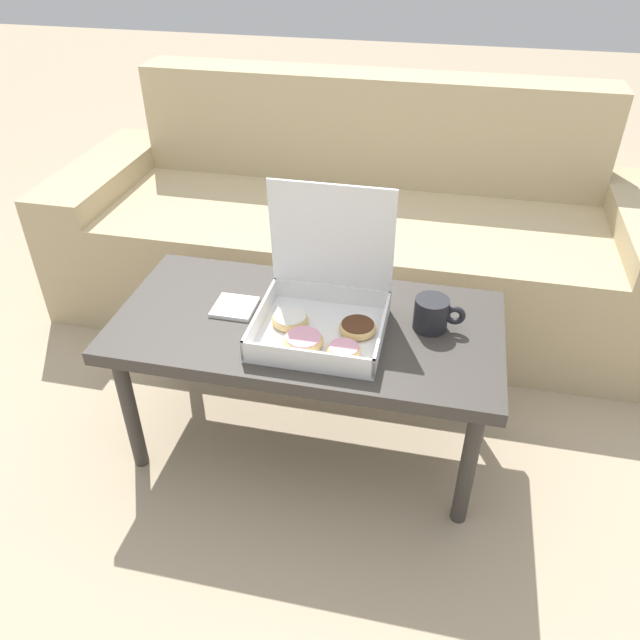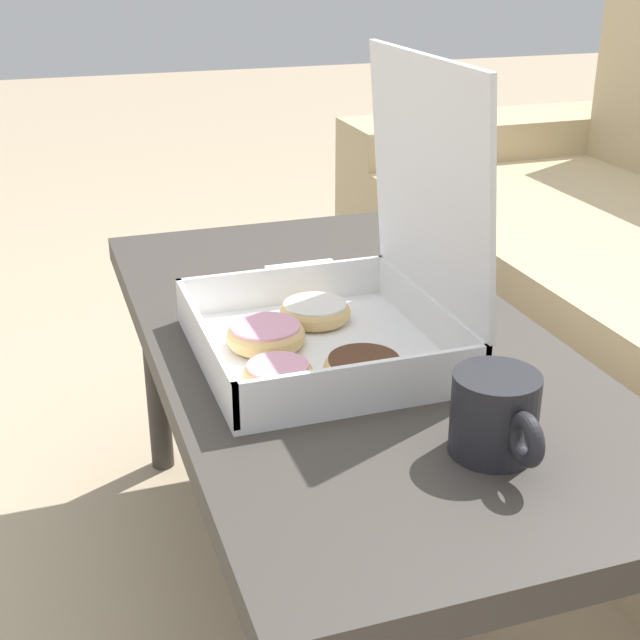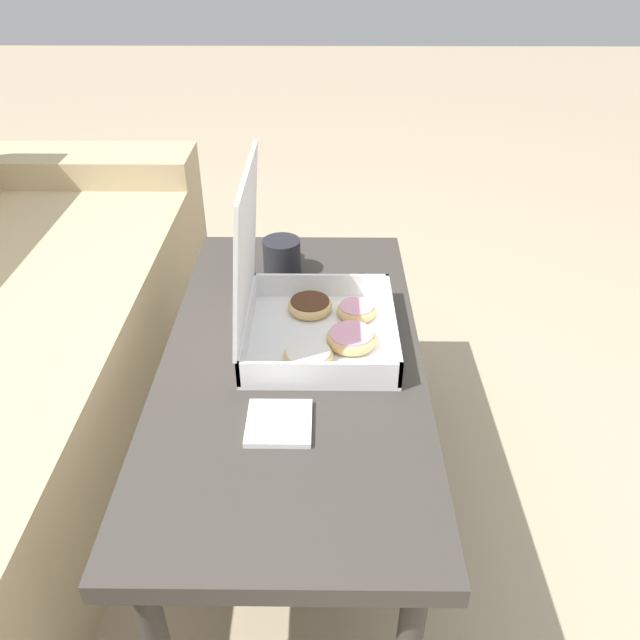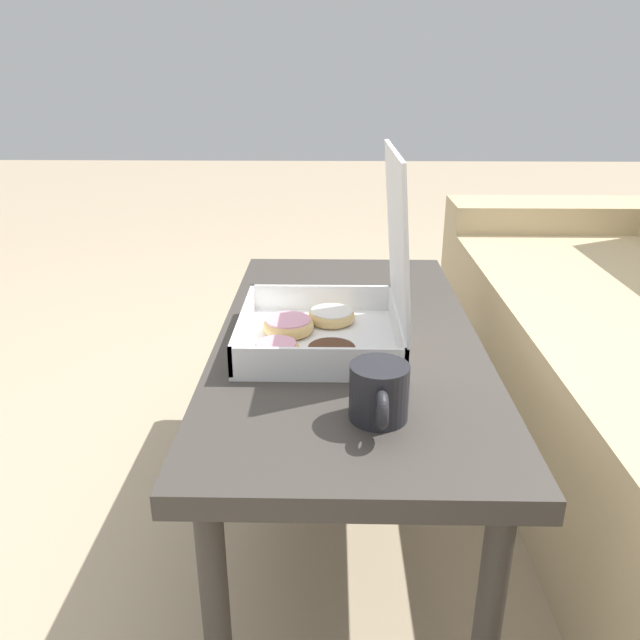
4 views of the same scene
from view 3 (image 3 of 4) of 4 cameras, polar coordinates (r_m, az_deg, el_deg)
The scene contains 5 objects.
ground_plane at distance 1.64m, azimuth -3.93°, elevation -16.16°, with size 12.00×12.00×0.00m, color tan.
coffee_table at distance 1.34m, azimuth -2.49°, elevation -4.67°, with size 1.09×0.54×0.47m.
pastry_box at distance 1.32m, azimuth -1.03°, elevation 0.69°, with size 0.34×0.32×0.38m.
coffee_mug at distance 1.58m, azimuth -3.50°, elevation 5.85°, with size 0.14×0.09×0.09m.
napkin_stack at distance 1.14m, azimuth -3.76°, elevation -9.37°, with size 0.12×0.12×0.01m.
Camera 3 is at (-1.05, -0.12, 1.25)m, focal length 35.00 mm.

